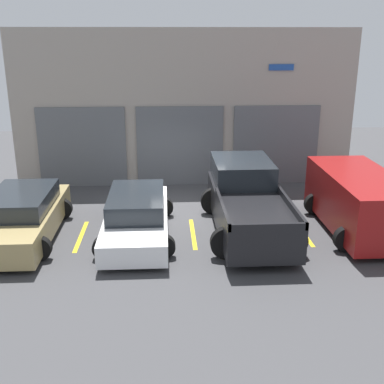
# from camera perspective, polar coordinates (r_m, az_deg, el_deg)

# --- Properties ---
(ground_plane) EXTENTS (28.00, 28.00, 0.00)m
(ground_plane) POSITION_cam_1_polar(r_m,az_deg,el_deg) (15.57, -0.28, -2.29)
(ground_plane) COLOR #3D3D3F
(shophouse_building) EXTENTS (12.57, 0.68, 5.68)m
(shophouse_building) POSITION_cam_1_polar(r_m,az_deg,el_deg) (18.06, -0.88, 9.68)
(shophouse_building) COLOR #9E9389
(shophouse_building) RESTS_ON ground
(pickup_truck) EXTENTS (2.51, 5.17, 1.81)m
(pickup_truck) POSITION_cam_1_polar(r_m,az_deg,el_deg) (14.02, 6.56, -1.10)
(pickup_truck) COLOR black
(pickup_truck) RESTS_ON ground
(sedan_white) EXTENTS (2.11, 4.74, 1.23)m
(sedan_white) POSITION_cam_1_polar(r_m,az_deg,el_deg) (13.68, -6.57, -2.81)
(sedan_white) COLOR white
(sedan_white) RESTS_ON ground
(sedan_side) EXTENTS (2.23, 4.65, 1.32)m
(sedan_side) POSITION_cam_1_polar(r_m,az_deg,el_deg) (14.21, -19.52, -2.77)
(sedan_side) COLOR #9E8956
(sedan_side) RESTS_ON ground
(van_right) EXTENTS (2.32, 4.41, 1.69)m
(van_right) POSITION_cam_1_polar(r_m,az_deg,el_deg) (14.60, 19.20, -0.97)
(van_right) COLOR maroon
(van_right) RESTS_ON ground
(parking_stripe_left) EXTENTS (0.12, 2.20, 0.01)m
(parking_stripe_left) POSITION_cam_1_polar(r_m,az_deg,el_deg) (14.05, -13.02, -5.12)
(parking_stripe_left) COLOR gold
(parking_stripe_left) RESTS_ON ground
(parking_stripe_centre) EXTENTS (0.12, 2.20, 0.01)m
(parking_stripe_centre) POSITION_cam_1_polar(r_m,az_deg,el_deg) (13.86, 0.12, -4.96)
(parking_stripe_centre) COLOR gold
(parking_stripe_centre) RESTS_ON ground
(parking_stripe_right) EXTENTS (0.12, 2.20, 0.01)m
(parking_stripe_right) POSITION_cam_1_polar(r_m,az_deg,el_deg) (14.39, 12.93, -4.54)
(parking_stripe_right) COLOR gold
(parking_stripe_right) RESTS_ON ground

